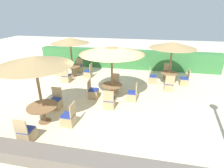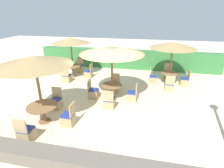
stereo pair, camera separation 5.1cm
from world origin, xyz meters
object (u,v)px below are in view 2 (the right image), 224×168
Objects in this scene: parasol_back_right at (173,45)px; patio_chair_back_right_south at (169,86)px; round_table_front_left at (43,109)px; parasol_center at (112,50)px; round_table_back_left at (73,68)px; patio_chair_back_left_west at (60,72)px; patio_chair_front_left_south at (26,134)px; patio_chair_center_south at (109,103)px; patio_chair_center_east at (132,96)px; parasol_front_left at (34,61)px; round_table_back_right at (169,76)px; patio_chair_front_left_east at (68,119)px; patio_chair_center_north at (115,86)px; patio_chair_center_west at (93,93)px; round_table_center at (112,88)px; patio_chair_back_left_east at (89,73)px; parasol_back_left at (71,41)px; patio_chair_front_left_north at (56,103)px; patio_chair_back_right_east at (185,81)px; patio_chair_back_right_west at (153,79)px; patio_chair_back_left_south at (67,78)px; patio_chair_back_left_north at (79,68)px; patio_chair_back_right_north at (168,75)px.

patio_chair_back_right_south is (-0.06, -0.93, -2.01)m from parasol_back_right.
round_table_front_left is 0.39× the size of parasol_center.
round_table_back_left is 1.11× the size of patio_chair_back_left_west.
patio_chair_front_left_south is 1.00× the size of patio_chair_center_south.
patio_chair_center_east and patio_chair_back_right_south have the same top height.
parasol_front_left reaches higher than round_table_back_right.
patio_chair_back_right_south reaches higher than round_table_back_right.
parasol_front_left is at bearing 89.57° from patio_chair_front_left_east.
patio_chair_center_north reaches higher than round_table_front_left.
round_table_back_right is (2.81, 3.32, 0.27)m from patio_chair_center_south.
round_table_back_right is at bearing 123.05° from patio_chair_center_west.
patio_chair_back_left_east is (-2.06, 2.61, -0.31)m from round_table_center.
patio_chair_front_left_north is at bearing -77.96° from parasol_back_left.
patio_chair_front_left_north is 1.00× the size of patio_chair_back_right_east.
patio_chair_back_right_west reaches higher than round_table_center.
patio_chair_back_left_south is (-5.96, -0.83, -0.27)m from round_table_back_right.
parasol_center is at bearing 92.37° from patio_chair_center_north.
patio_chair_center_north is at bearing -168.49° from patio_chair_back_right_south.
patio_chair_back_right_west is (1.91, 3.36, 0.00)m from patio_chair_center_south.
patio_chair_back_left_east is at bearing 88.29° from patio_chair_back_right_east.
round_table_front_left is 2.67m from patio_chair_center_west.
patio_chair_center_east is 0.90× the size of round_table_back_left.
parasol_front_left is at bearing 56.57° from patio_chair_center_north.
round_table_back_right is at bearing -143.62° from patio_chair_front_left_north.
parasol_back_left reaches higher than patio_chair_front_left_south.
round_table_back_left is 1.01m from patio_chair_back_left_north.
patio_chair_center_north is 1.00× the size of patio_chair_back_left_south.
patio_chair_back_right_west is at bearing 130.95° from patio_chair_center_west.
patio_chair_back_left_east and patio_chair_back_left_south have the same top height.
patio_chair_front_left_east is 5.56m from patio_chair_back_right_south.
parasol_center is at bearing -39.77° from parasol_back_left.
patio_chair_front_left_north is 1.00× the size of patio_chair_back_left_west.
parasol_back_left is 2.68× the size of patio_chair_back_left_north.
round_table_front_left is 6.97m from round_table_back_right.
patio_chair_back_right_south reaches higher than round_table_front_left.
patio_chair_back_right_north is 1.00× the size of patio_chair_back_left_south.
parasol_back_left is at bearing 88.94° from patio_chair_back_right_east.
patio_chair_back_left_north is at bearing 169.52° from parasol_back_right.
patio_chair_front_left_south is at bearing 63.77° from patio_chair_center_north.
parasol_front_left is 2.80× the size of patio_chair_front_left_east.
patio_chair_center_south is (2.24, 2.56, 0.00)m from patio_chair_front_left_south.
patio_chair_center_south is 4.02m from patio_chair_back_left_south.
patio_chair_center_east is 3.99m from patio_chair_back_left_east.
patio_chair_center_east is (3.22, 1.35, 0.00)m from patio_chair_front_left_north.
patio_chair_front_left_south is 6.41m from parasol_back_left.
patio_chair_center_south is 1.00× the size of patio_chair_back_left_west.
round_table_center is 1.03× the size of patio_chair_back_right_south.
patio_chair_back_right_north is (1.93, 3.38, 0.00)m from patio_chair_center_east.
parasol_back_right is at bearing 7.88° from patio_chair_back_left_south.
round_table_center is (2.21, 2.37, -1.86)m from parasol_front_left.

